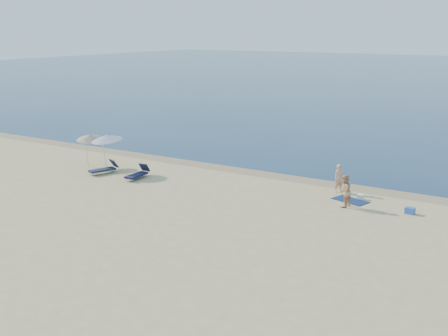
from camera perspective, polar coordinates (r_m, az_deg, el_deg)
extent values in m
plane|color=tan|center=(19.40, -20.46, -13.61)|extent=(160.00, 160.00, 0.00)
cube|color=#847254|center=(33.90, 5.98, -0.88)|extent=(240.00, 1.60, 0.00)
imported|color=tan|center=(31.00, 11.62, -1.05)|extent=(0.66, 0.67, 1.55)
imported|color=tan|center=(28.53, 12.14, -2.31)|extent=(0.78, 0.91, 1.64)
cube|color=#0E1D46|center=(29.84, 12.71, -3.23)|extent=(2.01, 1.49, 0.03)
cube|color=white|center=(30.15, 13.69, -2.86)|extent=(0.32, 0.27, 0.27)
cube|color=#2053B1|center=(28.51, 18.37, -4.14)|extent=(0.48, 0.37, 0.31)
cylinder|color=silver|center=(35.12, -12.03, 1.21)|extent=(0.16, 0.29, 2.23)
cone|color=white|center=(35.08, -11.84, 3.05)|extent=(2.55, 2.56, 0.56)
sphere|color=silver|center=(35.04, -11.86, 3.36)|extent=(0.06, 0.06, 0.06)
cylinder|color=silver|center=(36.96, -13.78, 1.54)|extent=(0.18, 0.34, 1.96)
cone|color=beige|center=(36.99, -13.53, 3.09)|extent=(2.18, 2.20, 0.57)
sphere|color=silver|center=(36.96, -13.55, 3.35)|extent=(0.06, 0.06, 0.06)
cube|color=#141D39|center=(35.16, -12.27, -0.19)|extent=(1.11, 1.72, 0.11)
cube|color=#141D39|center=(35.44, -11.13, 0.48)|extent=(0.69, 0.57, 0.52)
cylinder|color=#A5A5AD|center=(34.98, -12.09, -0.46)|extent=(0.03, 0.03, 0.24)
cube|color=#141737|center=(33.56, -8.89, -0.72)|extent=(0.64, 1.62, 0.11)
cube|color=#141737|center=(34.10, -8.08, 0.06)|extent=(0.60, 0.41, 0.52)
cylinder|color=#A5A5AD|center=(33.45, -8.57, -0.97)|extent=(0.03, 0.03, 0.23)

